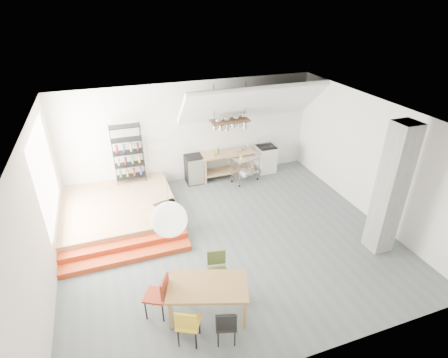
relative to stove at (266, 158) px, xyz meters
name	(u,v)px	position (x,y,z in m)	size (l,w,h in m)	color
floor	(229,239)	(-2.50, -3.16, -0.48)	(8.00, 8.00, 0.00)	slate
wall_back	(191,133)	(-2.50, 0.34, 1.12)	(8.00, 0.04, 3.20)	silver
wall_left	(40,216)	(-6.50, -3.16, 1.12)	(0.04, 7.00, 3.20)	silver
wall_right	(371,159)	(1.50, -3.16, 1.12)	(0.04, 7.00, 3.20)	silver
ceiling	(230,117)	(-2.50, -3.16, 2.72)	(8.00, 7.00, 0.02)	white
slope_ceiling	(252,103)	(-0.70, -0.26, 2.07)	(4.40, 1.80, 0.15)	white
window_pane	(46,174)	(-6.48, -1.66, 1.32)	(0.02, 2.50, 2.20)	white
platform	(119,209)	(-5.00, -1.16, -0.28)	(3.00, 3.00, 0.40)	#A27A51
step_lower	(127,257)	(-5.00, -3.11, -0.41)	(3.00, 0.35, 0.13)	#C43E17
step_upper	(126,246)	(-5.00, -2.76, -0.35)	(3.00, 0.35, 0.27)	#C43E17
concrete_column	(391,190)	(0.80, -4.66, 1.12)	(0.50, 0.50, 3.20)	slate
kitchen_counter	(227,160)	(-1.40, -0.01, 0.15)	(1.80, 0.60, 0.91)	#A27A51
stove	(266,158)	(0.00, 0.00, 0.00)	(0.60, 0.60, 1.18)	white
pot_rack	(231,123)	(-1.37, -0.23, 1.50)	(1.20, 0.50, 1.43)	#442D1B
wire_shelving	(128,153)	(-4.50, 0.04, 0.85)	(0.88, 0.38, 1.80)	black
microwave_shelf	(167,215)	(-3.90, -2.41, 0.07)	(0.60, 0.40, 0.16)	#A27A51
paper_lantern	(169,220)	(-4.24, -4.99, 1.72)	(0.60, 0.60, 0.60)	white
dining_table	(208,288)	(-3.67, -5.18, 0.15)	(1.68, 1.27, 0.71)	olive
chair_mustard	(187,323)	(-4.20, -5.72, 0.03)	(0.53, 0.53, 0.85)	gold
chair_black	(226,324)	(-3.57, -5.92, -0.01)	(0.45, 0.45, 0.80)	black
chair_olive	(217,268)	(-3.29, -4.60, 0.04)	(0.46, 0.46, 0.87)	#4D5D2C
chair_red	(160,293)	(-4.53, -4.91, 0.07)	(0.57, 0.57, 0.92)	#9D3016
rolling_cart	(245,166)	(-0.95, -0.46, 0.06)	(0.94, 0.70, 0.83)	silver
mini_fridge	(194,169)	(-2.53, 0.04, -0.02)	(0.54, 0.54, 0.92)	black
microwave	(166,210)	(-3.90, -2.41, 0.24)	(0.56, 0.38, 0.31)	beige
bowl	(238,151)	(-1.04, -0.06, 0.46)	(0.21, 0.21, 0.05)	silver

